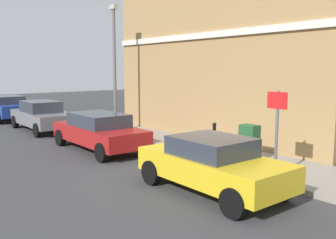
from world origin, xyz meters
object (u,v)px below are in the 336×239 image
car_yellow (212,163)px  bollard_near_cabinet (214,137)px  car_red (99,131)px  car_grey (41,116)px  lamppost (114,63)px  street_sign (277,121)px  utility_cabinet (249,145)px  car_blue (7,107)px

car_yellow → bollard_near_cabinet: 3.73m
car_red → bollard_near_cabinet: size_ratio=4.32×
car_grey → lamppost: size_ratio=0.79×
lamppost → street_sign: bearing=-94.6°
utility_cabinet → bollard_near_cabinet: utility_cabinet is taller
car_yellow → lamppost: bearing=-15.1°
car_yellow → car_red: size_ratio=0.88×
street_sign → lamppost: (0.73, 9.13, 1.64)m
bollard_near_cabinet → lamppost: 6.59m
car_grey → car_blue: bearing=3.0°
car_yellow → car_red: 5.99m
car_yellow → bollard_near_cabinet: (2.75, 2.52, -0.01)m
car_red → lamppost: lamppost is taller
utility_cabinet → street_sign: street_sign is taller
car_blue → car_yellow: bearing=179.6°
bollard_near_cabinet → car_blue: bearing=100.5°
lamppost → car_grey: bearing=126.4°
street_sign → car_grey: bearing=97.4°
utility_cabinet → bollard_near_cabinet: (0.10, 1.57, 0.02)m
utility_cabinet → car_blue: bearing=99.2°
car_red → car_grey: 5.72m
car_blue → utility_cabinet: 16.13m
bollard_near_cabinet → utility_cabinet: bearing=-93.7°
lamppost → bollard_near_cabinet: bearing=-87.9°
bollard_near_cabinet → street_sign: bearing=-107.1°
car_grey → lamppost: (2.31, -3.14, 2.55)m
car_red → car_grey: size_ratio=0.99×
car_red → utility_cabinet: bearing=-153.4°
car_yellow → car_grey: bearing=0.3°
car_red → car_blue: (-0.14, 10.89, 0.02)m
car_red → car_grey: bearing=1.0°
car_red → street_sign: (1.58, -6.55, 0.93)m
car_red → bollard_near_cabinet: car_red is taller
bollard_near_cabinet → street_sign: size_ratio=0.45×
utility_cabinet → car_red: bearing=115.7°
car_blue → bollard_near_cabinet: 14.61m
utility_cabinet → street_sign: size_ratio=0.50×
car_grey → car_blue: 5.18m
car_grey → utility_cabinet: size_ratio=3.94×
car_grey → car_blue: car_grey is taller
car_yellow → utility_cabinet: size_ratio=3.45×
car_red → utility_cabinet: car_red is taller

